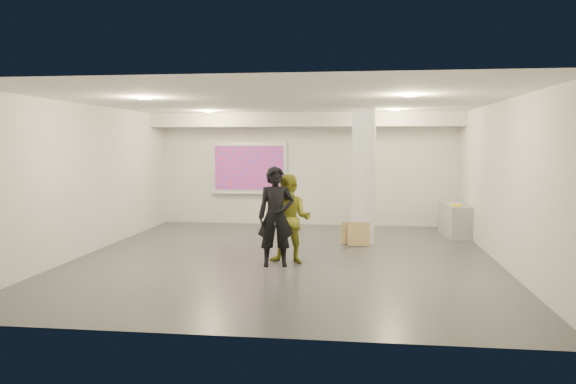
# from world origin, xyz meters

# --- Properties ---
(floor) EXTENTS (8.00, 9.00, 0.01)m
(floor) POSITION_xyz_m (0.00, 0.00, 0.00)
(floor) COLOR #3A3C42
(floor) RESTS_ON ground
(ceiling) EXTENTS (8.00, 9.00, 0.01)m
(ceiling) POSITION_xyz_m (0.00, 0.00, 3.00)
(ceiling) COLOR white
(ceiling) RESTS_ON floor
(wall_back) EXTENTS (8.00, 0.01, 3.00)m
(wall_back) POSITION_xyz_m (0.00, 4.50, 1.50)
(wall_back) COLOR silver
(wall_back) RESTS_ON floor
(wall_front) EXTENTS (8.00, 0.01, 3.00)m
(wall_front) POSITION_xyz_m (0.00, -4.50, 1.50)
(wall_front) COLOR silver
(wall_front) RESTS_ON floor
(wall_left) EXTENTS (0.01, 9.00, 3.00)m
(wall_left) POSITION_xyz_m (-4.00, 0.00, 1.50)
(wall_left) COLOR silver
(wall_left) RESTS_ON floor
(wall_right) EXTENTS (0.01, 9.00, 3.00)m
(wall_right) POSITION_xyz_m (4.00, 0.00, 1.50)
(wall_right) COLOR silver
(wall_right) RESTS_ON floor
(soffit_band) EXTENTS (8.00, 1.10, 0.36)m
(soffit_band) POSITION_xyz_m (0.00, 3.95, 2.82)
(soffit_band) COLOR silver
(soffit_band) RESTS_ON ceiling
(downlight_nw) EXTENTS (0.22, 0.22, 0.02)m
(downlight_nw) POSITION_xyz_m (-2.20, 2.50, 2.98)
(downlight_nw) COLOR #E7D282
(downlight_nw) RESTS_ON ceiling
(downlight_ne) EXTENTS (0.22, 0.22, 0.02)m
(downlight_ne) POSITION_xyz_m (2.20, 2.50, 2.98)
(downlight_ne) COLOR #E7D282
(downlight_ne) RESTS_ON ceiling
(downlight_sw) EXTENTS (0.22, 0.22, 0.02)m
(downlight_sw) POSITION_xyz_m (-2.20, -1.50, 2.98)
(downlight_sw) COLOR #E7D282
(downlight_sw) RESTS_ON ceiling
(downlight_se) EXTENTS (0.22, 0.22, 0.02)m
(downlight_se) POSITION_xyz_m (2.20, -1.50, 2.98)
(downlight_se) COLOR #E7D282
(downlight_se) RESTS_ON ceiling
(column) EXTENTS (0.52, 0.52, 3.00)m
(column) POSITION_xyz_m (1.50, 1.80, 1.50)
(column) COLOR white
(column) RESTS_ON floor
(projection_screen) EXTENTS (2.10, 0.13, 1.42)m
(projection_screen) POSITION_xyz_m (-1.60, 4.45, 1.53)
(projection_screen) COLOR silver
(projection_screen) RESTS_ON wall_back
(credenza) EXTENTS (0.67, 1.36, 0.76)m
(credenza) POSITION_xyz_m (3.72, 3.02, 0.38)
(credenza) COLOR #95979A
(credenza) RESTS_ON floor
(papers_stack) EXTENTS (0.31, 0.36, 0.02)m
(papers_stack) POSITION_xyz_m (3.69, 3.03, 0.77)
(papers_stack) COLOR white
(papers_stack) RESTS_ON credenza
(postit_pad) EXTENTS (0.28, 0.33, 0.03)m
(postit_pad) POSITION_xyz_m (3.69, 2.74, 0.78)
(postit_pad) COLOR yellow
(postit_pad) RESTS_ON credenza
(cardboard_back) EXTENTS (0.47, 0.14, 0.51)m
(cardboard_back) POSITION_xyz_m (1.41, 1.45, 0.26)
(cardboard_back) COLOR #A18251
(cardboard_back) RESTS_ON floor
(cardboard_front) EXTENTS (0.46, 0.20, 0.49)m
(cardboard_front) POSITION_xyz_m (1.25, 1.64, 0.24)
(cardboard_front) COLOR #A18251
(cardboard_front) RESTS_ON floor
(woman) EXTENTS (0.73, 0.55, 1.81)m
(woman) POSITION_xyz_m (-0.07, -0.76, 0.90)
(woman) COLOR black
(woman) RESTS_ON floor
(man) EXTENTS (0.88, 0.73, 1.65)m
(man) POSITION_xyz_m (0.15, -0.48, 0.82)
(man) COLOR olive
(man) RESTS_ON floor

